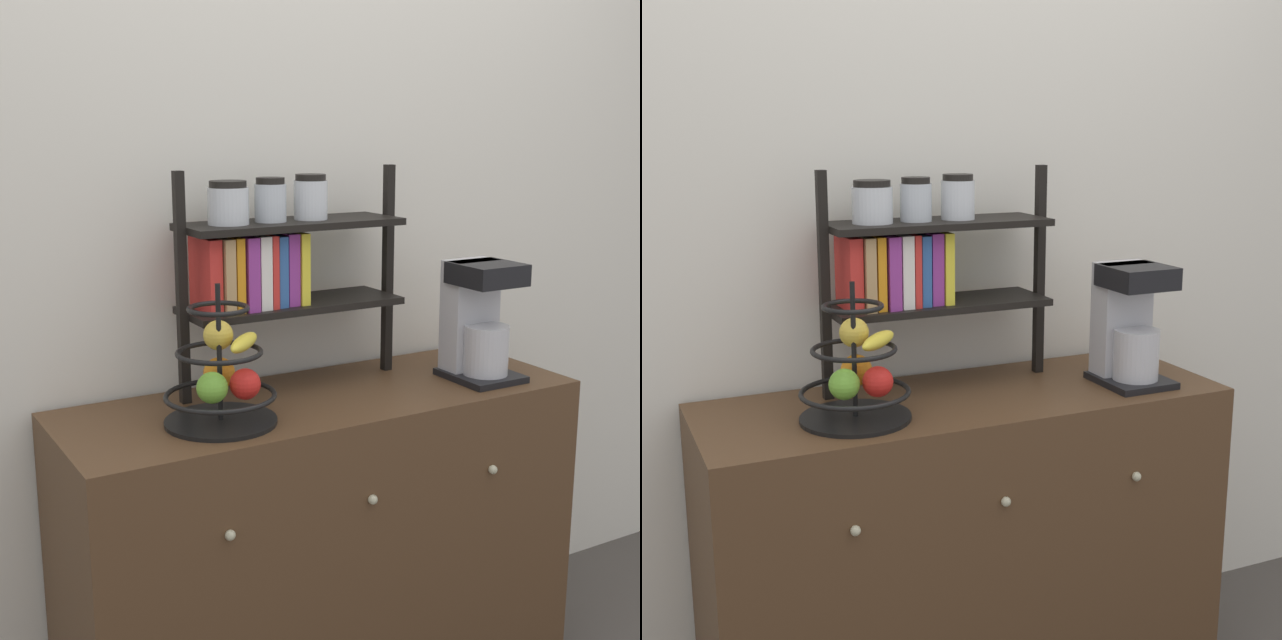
# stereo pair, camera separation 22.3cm
# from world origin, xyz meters

# --- Properties ---
(wall_back) EXTENTS (7.00, 0.05, 2.60)m
(wall_back) POSITION_xyz_m (0.00, 0.51, 1.30)
(wall_back) COLOR silver
(wall_back) RESTS_ON ground_plane
(sideboard) EXTENTS (1.35, 0.49, 0.87)m
(sideboard) POSITION_xyz_m (0.00, 0.23, 0.43)
(sideboard) COLOR #4C331E
(sideboard) RESTS_ON ground_plane
(coffee_maker) EXTENTS (0.17, 0.20, 0.32)m
(coffee_maker) POSITION_xyz_m (0.46, 0.17, 1.03)
(coffee_maker) COLOR black
(coffee_maker) RESTS_ON sideboard
(fruit_stand) EXTENTS (0.26, 0.26, 0.33)m
(fruit_stand) POSITION_xyz_m (-0.30, 0.17, 0.98)
(fruit_stand) COLOR black
(fruit_stand) RESTS_ON sideboard
(shelf_hutch) EXTENTS (0.63, 0.20, 0.57)m
(shelf_hutch) POSITION_xyz_m (-0.09, 0.36, 1.22)
(shelf_hutch) COLOR black
(shelf_hutch) RESTS_ON sideboard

